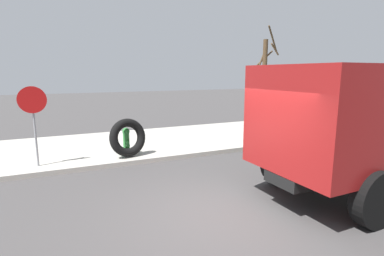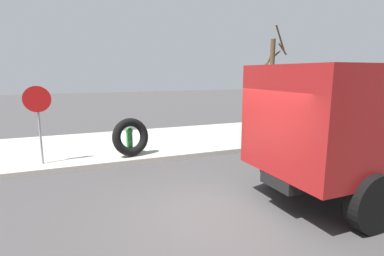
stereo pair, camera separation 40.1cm
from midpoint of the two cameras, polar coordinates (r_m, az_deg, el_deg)
ground_plane at (r=6.38m, az=6.21°, el=-16.09°), size 80.00×80.00×0.00m
sidewalk_curb at (r=12.16m, az=-8.29°, el=-2.81°), size 36.00×5.00×0.15m
fire_hydrant at (r=10.24m, az=-10.65°, el=-2.19°), size 0.24×0.54×0.90m
loose_tire at (r=9.94m, az=-10.41°, el=-1.68°), size 1.31×0.73×1.26m
stop_sign at (r=9.73m, az=-26.10°, el=3.02°), size 0.76×0.08×2.32m
bare_tree at (r=14.36m, az=15.61°, el=8.36°), size 1.06×1.17×4.70m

